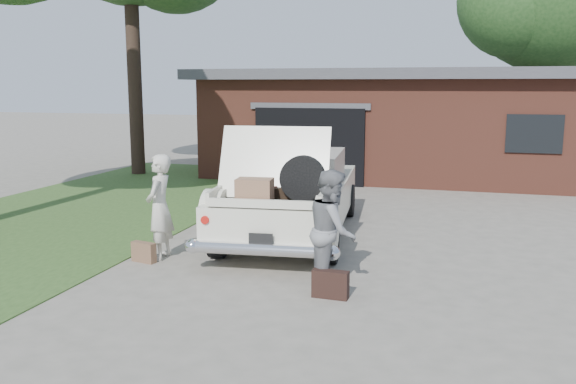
# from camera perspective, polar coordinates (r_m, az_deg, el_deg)

# --- Properties ---
(ground) EXTENTS (90.00, 90.00, 0.00)m
(ground) POSITION_cam_1_polar(r_m,az_deg,el_deg) (9.77, -0.99, -6.96)
(ground) COLOR gray
(ground) RESTS_ON ground
(grass_strip) EXTENTS (6.00, 16.00, 0.02)m
(grass_strip) POSITION_cam_1_polar(r_m,az_deg,el_deg) (14.78, -18.20, -1.58)
(grass_strip) COLOR #2D4C1E
(grass_strip) RESTS_ON ground
(house) EXTENTS (12.80, 7.80, 3.30)m
(house) POSITION_cam_1_polar(r_m,az_deg,el_deg) (20.51, 11.22, 6.52)
(house) COLOR brown
(house) RESTS_ON ground
(sedan) EXTENTS (2.67, 5.69, 2.18)m
(sedan) POSITION_cam_1_polar(r_m,az_deg,el_deg) (11.62, 0.37, -0.13)
(sedan) COLOR silver
(sedan) RESTS_ON ground
(woman_left) EXTENTS (0.49, 0.68, 1.74)m
(woman_left) POSITION_cam_1_polar(r_m,az_deg,el_deg) (10.22, -11.93, -1.39)
(woman_left) COLOR beige
(woman_left) RESTS_ON ground
(woman_right) EXTENTS (0.80, 0.95, 1.71)m
(woman_right) POSITION_cam_1_polar(r_m,az_deg,el_deg) (8.49, 4.18, -3.60)
(woman_right) COLOR gray
(woman_right) RESTS_ON ground
(suitcase_left) EXTENTS (0.45, 0.23, 0.33)m
(suitcase_left) POSITION_cam_1_polar(r_m,az_deg,el_deg) (10.22, -13.34, -5.50)
(suitcase_left) COLOR brown
(suitcase_left) RESTS_ON ground
(suitcase_right) EXTENTS (0.50, 0.18, 0.38)m
(suitcase_right) POSITION_cam_1_polar(r_m,az_deg,el_deg) (8.34, 3.99, -8.61)
(suitcase_right) COLOR black
(suitcase_right) RESTS_ON ground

